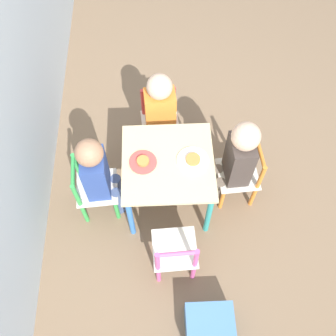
% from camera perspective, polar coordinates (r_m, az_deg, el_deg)
% --- Properties ---
extents(ground_plane, '(6.00, 6.00, 0.00)m').
position_cam_1_polar(ground_plane, '(2.77, 0.00, -4.35)').
color(ground_plane, '#7F664C').
extents(kids_table, '(0.55, 0.55, 0.49)m').
position_cam_1_polar(kids_table, '(2.41, 0.00, -0.08)').
color(kids_table, beige).
rests_on(kids_table, ground_plane).
extents(chair_green, '(0.28, 0.28, 0.50)m').
position_cam_1_polar(chair_green, '(2.57, -10.74, -2.99)').
color(chair_green, silver).
rests_on(chair_green, ground_plane).
extents(chair_orange, '(0.28, 0.28, 0.50)m').
position_cam_1_polar(chair_orange, '(2.62, 10.53, -0.95)').
color(chair_orange, silver).
rests_on(chair_orange, ground_plane).
extents(chair_red, '(0.28, 0.28, 0.50)m').
position_cam_1_polar(chair_red, '(2.81, -1.18, 6.66)').
color(chair_red, silver).
rests_on(chair_red, ground_plane).
extents(chair_pink, '(0.27, 0.27, 0.50)m').
position_cam_1_polar(chair_pink, '(2.37, 1.03, -12.28)').
color(chair_pink, silver).
rests_on(chair_pink, ground_plane).
extents(child_back, '(0.21, 0.22, 0.75)m').
position_cam_1_polar(child_back, '(2.39, -10.11, -0.65)').
color(child_back, '#4C608E').
rests_on(child_back, ground_plane).
extents(child_front, '(0.21, 0.22, 0.77)m').
position_cam_1_polar(child_front, '(2.42, 10.01, 1.46)').
color(child_front, '#7A6B5B').
rests_on(child_front, ground_plane).
extents(child_right, '(0.22, 0.21, 0.74)m').
position_cam_1_polar(child_right, '(2.62, -1.12, 8.25)').
color(child_right, '#38383D').
rests_on(child_right, ground_plane).
extents(plate_back, '(0.16, 0.16, 0.03)m').
position_cam_1_polar(plate_back, '(2.33, -3.64, 0.89)').
color(plate_back, '#E54C47').
rests_on(plate_back, kids_table).
extents(plate_front, '(0.19, 0.19, 0.03)m').
position_cam_1_polar(plate_front, '(2.34, 3.63, 1.15)').
color(plate_front, white).
rests_on(plate_front, kids_table).
extents(storage_bin, '(0.25, 0.28, 0.17)m').
position_cam_1_polar(storage_bin, '(2.45, 6.06, -21.97)').
color(storage_bin, '#4C7FB7').
rests_on(storage_bin, ground_plane).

